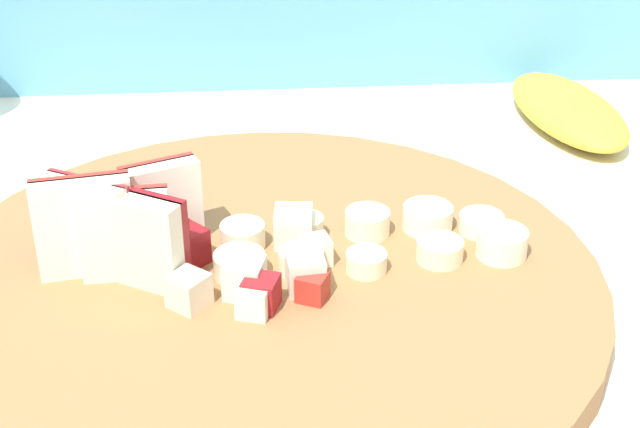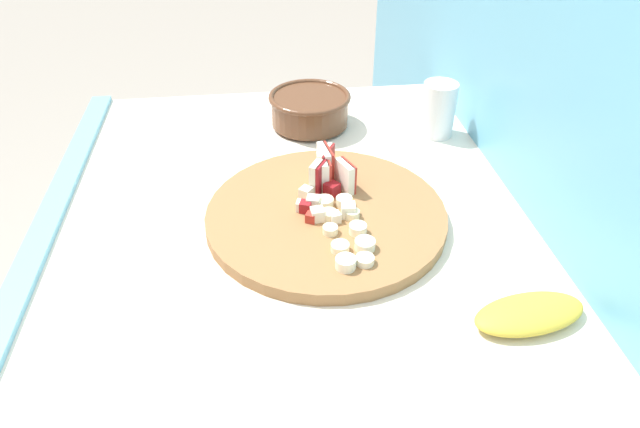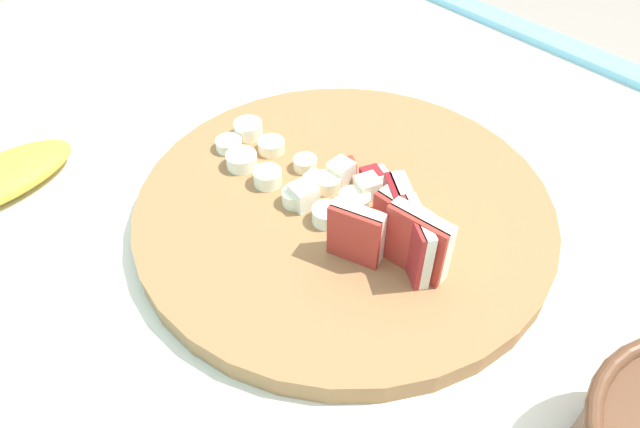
# 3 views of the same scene
# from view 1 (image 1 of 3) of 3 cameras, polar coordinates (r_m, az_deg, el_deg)

# --- Properties ---
(tile_backsplash) EXTENTS (2.40, 0.04, 1.50)m
(tile_backsplash) POSITION_cam_1_polar(r_m,az_deg,el_deg) (0.90, 1.99, -1.45)
(tile_backsplash) COLOR #5BA3C1
(tile_backsplash) RESTS_ON ground
(cutting_board) EXTENTS (0.37, 0.37, 0.02)m
(cutting_board) POSITION_cam_1_polar(r_m,az_deg,el_deg) (0.52, -3.37, -4.48)
(cutting_board) COLOR olive
(cutting_board) RESTS_ON tiled_countertop
(apple_wedge_fan) EXTENTS (0.09, 0.07, 0.05)m
(apple_wedge_fan) POSITION_cam_1_polar(r_m,az_deg,el_deg) (0.52, -11.79, -0.73)
(apple_wedge_fan) COLOR maroon
(apple_wedge_fan) RESTS_ON cutting_board
(apple_dice_pile) EXTENTS (0.09, 0.09, 0.02)m
(apple_dice_pile) POSITION_cam_1_polar(r_m,az_deg,el_deg) (0.51, -3.77, -3.06)
(apple_dice_pile) COLOR #B22D23
(apple_dice_pile) RESTS_ON cutting_board
(banana_slice_rows) EXTENTS (0.17, 0.07, 0.02)m
(banana_slice_rows) POSITION_cam_1_polar(r_m,az_deg,el_deg) (0.53, 3.14, -1.51)
(banana_slice_rows) COLOR beige
(banana_slice_rows) RESTS_ON cutting_board
(banana_peel) EXTENTS (0.09, 0.15, 0.03)m
(banana_peel) POSITION_cam_1_polar(r_m,az_deg,el_deg) (0.75, 14.51, 5.99)
(banana_peel) COLOR gold
(banana_peel) RESTS_ON tiled_countertop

